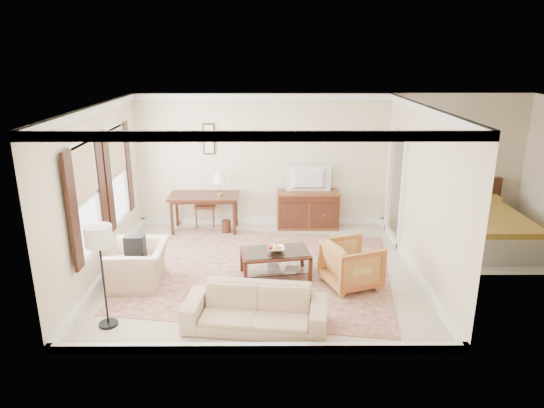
{
  "coord_description": "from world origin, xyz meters",
  "views": [
    {
      "loc": [
        0.16,
        -7.9,
        3.75
      ],
      "look_at": [
        0.2,
        0.3,
        1.15
      ],
      "focal_mm": 32.0,
      "sensor_mm": 36.0,
      "label": 1
    }
  ],
  "objects_px": {
    "club_armchair": "(138,258)",
    "sofa": "(255,303)",
    "sideboard": "(308,210)",
    "writing_desk": "(204,200)",
    "tv": "(309,171)",
    "coffee_table": "(275,257)",
    "striped_armchair": "(352,262)"
  },
  "relations": [
    {
      "from": "tv",
      "to": "striped_armchair",
      "type": "bearing_deg",
      "value": 100.43
    },
    {
      "from": "writing_desk",
      "to": "striped_armchair",
      "type": "bearing_deg",
      "value": -43.53
    },
    {
      "from": "sideboard",
      "to": "club_armchair",
      "type": "bearing_deg",
      "value": -138.2
    },
    {
      "from": "tv",
      "to": "coffee_table",
      "type": "distance_m",
      "value": 2.73
    },
    {
      "from": "tv",
      "to": "writing_desk",
      "type": "bearing_deg",
      "value": 4.1
    },
    {
      "from": "writing_desk",
      "to": "sofa",
      "type": "xyz_separation_m",
      "value": [
        1.21,
        -3.9,
        -0.31
      ]
    },
    {
      "from": "sideboard",
      "to": "club_armchair",
      "type": "xyz_separation_m",
      "value": [
        -3.03,
        -2.71,
        0.05
      ]
    },
    {
      "from": "tv",
      "to": "club_armchair",
      "type": "height_order",
      "value": "tv"
    },
    {
      "from": "coffee_table",
      "to": "sofa",
      "type": "xyz_separation_m",
      "value": [
        -0.29,
        -1.6,
        0.01
      ]
    },
    {
      "from": "writing_desk",
      "to": "tv",
      "type": "bearing_deg",
      "value": 4.1
    },
    {
      "from": "writing_desk",
      "to": "sideboard",
      "type": "relative_size",
      "value": 1.1
    },
    {
      "from": "writing_desk",
      "to": "coffee_table",
      "type": "xyz_separation_m",
      "value": [
        1.5,
        -2.3,
        -0.32
      ]
    },
    {
      "from": "tv",
      "to": "coffee_table",
      "type": "bearing_deg",
      "value": 73.15
    },
    {
      "from": "coffee_table",
      "to": "striped_armchair",
      "type": "distance_m",
      "value": 1.3
    },
    {
      "from": "sofa",
      "to": "coffee_table",
      "type": "bearing_deg",
      "value": 86.86
    },
    {
      "from": "writing_desk",
      "to": "sideboard",
      "type": "bearing_deg",
      "value": 4.61
    },
    {
      "from": "striped_armchair",
      "to": "sideboard",
      "type": "bearing_deg",
      "value": -10.04
    },
    {
      "from": "tv",
      "to": "coffee_table",
      "type": "xyz_separation_m",
      "value": [
        -0.74,
        -2.46,
        -0.92
      ]
    },
    {
      "from": "coffee_table",
      "to": "striped_armchair",
      "type": "xyz_separation_m",
      "value": [
        1.26,
        -0.32,
        0.05
      ]
    },
    {
      "from": "sideboard",
      "to": "striped_armchair",
      "type": "relative_size",
      "value": 1.58
    },
    {
      "from": "coffee_table",
      "to": "sofa",
      "type": "relative_size",
      "value": 0.62
    },
    {
      "from": "coffee_table",
      "to": "club_armchair",
      "type": "xyz_separation_m",
      "value": [
        -2.29,
        -0.23,
        0.08
      ]
    },
    {
      "from": "sideboard",
      "to": "sofa",
      "type": "xyz_separation_m",
      "value": [
        -1.04,
        -4.08,
        -0.02
      ]
    },
    {
      "from": "sideboard",
      "to": "writing_desk",
      "type": "bearing_deg",
      "value": -175.39
    },
    {
      "from": "sideboard",
      "to": "sofa",
      "type": "relative_size",
      "value": 0.67
    },
    {
      "from": "writing_desk",
      "to": "striped_armchair",
      "type": "distance_m",
      "value": 3.81
    },
    {
      "from": "coffee_table",
      "to": "sofa",
      "type": "bearing_deg",
      "value": -100.42
    },
    {
      "from": "tv",
      "to": "sideboard",
      "type": "bearing_deg",
      "value": -90.0
    },
    {
      "from": "striped_armchair",
      "to": "sofa",
      "type": "height_order",
      "value": "striped_armchair"
    },
    {
      "from": "writing_desk",
      "to": "sideboard",
      "type": "height_order",
      "value": "sideboard"
    },
    {
      "from": "writing_desk",
      "to": "striped_armchair",
      "type": "relative_size",
      "value": 1.74
    },
    {
      "from": "club_armchair",
      "to": "sofa",
      "type": "distance_m",
      "value": 2.42
    }
  ]
}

